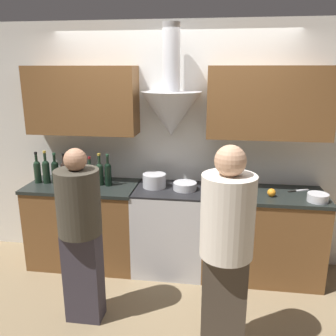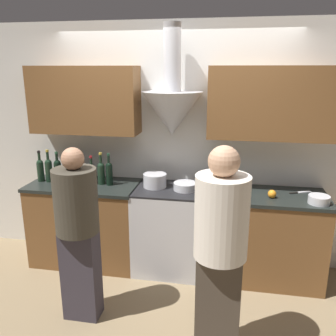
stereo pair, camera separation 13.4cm
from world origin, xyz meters
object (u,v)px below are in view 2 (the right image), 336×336
wine_bottle_0 (40,169)px  wine_bottle_6 (92,172)px  person_foreground_left (78,229)px  person_foreground_right (220,249)px  wine_bottle_4 (75,171)px  saucepan (319,200)px  stock_pot (155,180)px  wine_bottle_1 (49,169)px  wine_bottle_8 (109,172)px  orange_fruit (272,194)px  stove_range (170,229)px  wine_bottle_3 (67,170)px  mixing_bowl (185,186)px  wine_bottle_7 (101,172)px  wine_bottle_2 (58,170)px  wine_bottle_5 (84,172)px

wine_bottle_0 → wine_bottle_6: 0.59m
person_foreground_left → person_foreground_right: 1.21m
wine_bottle_0 → wine_bottle_4: size_ratio=1.02×
wine_bottle_6 → saucepan: size_ratio=1.59×
wine_bottle_6 → stock_pot: wine_bottle_6 is taller
wine_bottle_0 → wine_bottle_6: size_ratio=1.11×
wine_bottle_1 → wine_bottle_8: size_ratio=1.04×
wine_bottle_4 → person_foreground_left: bearing=-65.1°
wine_bottle_1 → person_foreground_right: bearing=-31.2°
orange_fruit → saucepan: bearing=-10.6°
wine_bottle_0 → person_foreground_right: 2.32m
saucepan → stove_range: bearing=173.1°
wine_bottle_4 → orange_fruit: (2.06, -0.10, -0.10)m
stove_range → stock_pot: stock_pot is taller
wine_bottle_3 → wine_bottle_4: bearing=-12.6°
mixing_bowl → wine_bottle_3: bearing=178.5°
saucepan → person_foreground_left: bearing=-160.1°
wine_bottle_4 → orange_fruit: bearing=-2.6°
wine_bottle_4 → stock_pot: bearing=1.9°
orange_fruit → saucepan: size_ratio=0.41×
wine_bottle_7 → wine_bottle_8: wine_bottle_7 is taller
orange_fruit → saucepan: (0.41, -0.08, -0.00)m
wine_bottle_2 → wine_bottle_6: (0.39, 0.01, -0.01)m
wine_bottle_8 → orange_fruit: 1.68m
wine_bottle_6 → mixing_bowl: wine_bottle_6 is taller
wine_bottle_8 → wine_bottle_6: bearing=177.8°
stove_range → wine_bottle_0: wine_bottle_0 is taller
wine_bottle_1 → wine_bottle_6: 0.49m
wine_bottle_6 → saucepan: 2.29m
saucepan → wine_bottle_3: bearing=175.6°
wine_bottle_4 → wine_bottle_6: size_ratio=1.09×
person_foreground_left → person_foreground_right: person_foreground_right is taller
stock_pot → mixing_bowl: bearing=-6.7°
wine_bottle_8 → stock_pot: bearing=2.7°
stove_range → wine_bottle_6: bearing=179.2°
wine_bottle_4 → wine_bottle_8: wine_bottle_8 is taller
saucepan → person_foreground_left: person_foreground_left is taller
stove_range → mixing_bowl: mixing_bowl is taller
stove_range → stock_pot: (-0.16, 0.03, 0.53)m
stove_range → saucepan: 1.52m
wine_bottle_5 → person_foreground_left: (0.34, -0.94, -0.21)m
wine_bottle_3 → wine_bottle_7: (0.40, -0.00, 0.00)m
wine_bottle_8 → wine_bottle_7: bearing=170.9°
wine_bottle_5 → orange_fruit: 1.98m
wine_bottle_2 → stock_pot: size_ratio=1.39×
wine_bottle_3 → person_foreground_left: bearing=-60.4°
wine_bottle_5 → orange_fruit: wine_bottle_5 is taller
wine_bottle_7 → saucepan: (2.18, -0.19, -0.10)m
mixing_bowl → orange_fruit: orange_fruit is taller
wine_bottle_3 → person_foreground_right: person_foreground_right is taller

